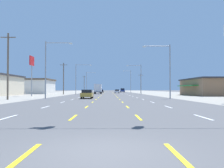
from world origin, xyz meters
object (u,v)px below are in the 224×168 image
suv_far_right_far (122,90)px  pole_sign_left_row_1 (32,65)px  streetlight_right_row_0 (167,67)px  streetlight_left_row_0 (49,65)px  streetlight_right_row_2 (130,80)px  streetlight_left_row_2 (88,81)px  sedan_inner_left_nearest (87,94)px  sedan_inner_left_midfar (101,91)px  streetlight_right_row_1 (139,77)px  streetlight_left_row_1 (78,76)px  box_truck_inner_left_near (98,88)px  sedan_inner_right_mid (117,91)px

suv_far_right_far → pole_sign_left_row_1: bearing=-110.6°
suv_far_right_far → streetlight_right_row_0: size_ratio=0.55×
streetlight_left_row_0 → streetlight_right_row_2: 72.91m
suv_far_right_far → streetlight_right_row_2: bearing=-71.9°
streetlight_left_row_2 → sedan_inner_left_nearest: bearing=-84.9°
sedan_inner_left_midfar → streetlight_right_row_1: bearing=-69.2°
sedan_inner_left_nearest → streetlight_left_row_1: (-6.17, 34.74, 4.79)m
streetlight_right_row_0 → streetlight_left_row_2: 72.85m
box_truck_inner_left_near → streetlight_right_row_1: size_ratio=0.78×
streetlight_left_row_0 → streetlight_right_row_0: 19.30m
sedan_inner_right_mid → sedan_inner_left_midfar: (-6.57, 14.69, 0.00)m
box_truck_inner_left_near → streetlight_left_row_2: bearing=101.8°
streetlight_left_row_2 → pole_sign_left_row_1: bearing=-97.8°
sedan_inner_left_nearest → sedan_inner_right_mid: same height
sedan_inner_left_nearest → streetlight_left_row_2: bearing=95.1°
pole_sign_left_row_1 → streetlight_left_row_2: streetlight_left_row_2 is taller
sedan_inner_left_nearest → streetlight_right_row_2: size_ratio=0.44×
streetlight_right_row_0 → streetlight_left_row_1: streetlight_left_row_1 is taller
pole_sign_left_row_1 → streetlight_right_row_1: (26.91, 20.08, -1.62)m
sedan_inner_left_nearest → streetlight_right_row_0: (13.04, -0.38, 4.48)m
streetlight_right_row_1 → streetlight_right_row_2: 35.13m
streetlight_left_row_0 → box_truck_inner_left_near: bearing=81.4°
streetlight_left_row_0 → streetlight_right_row_0: streetlight_left_row_0 is taller
sedan_inner_left_midfar → streetlight_right_row_2: size_ratio=0.44×
sedan_inner_right_mid → streetlight_left_row_1: bearing=-123.8°
sedan_inner_left_nearest → streetlight_left_row_1: streetlight_left_row_1 is taller
sedan_inner_left_midfar → streetlight_right_row_2: streetlight_right_row_2 is taller
streetlight_right_row_0 → streetlight_left_row_2: (-19.31, 70.25, 0.27)m
sedan_inner_left_midfar → suv_far_right_far: suv_far_right_far is taller
pole_sign_left_row_1 → streetlight_right_row_2: size_ratio=0.88×
streetlight_left_row_2 → sedan_inner_left_midfar: bearing=-10.4°
pole_sign_left_row_1 → streetlight_left_row_2: (7.59, 55.20, -1.55)m
pole_sign_left_row_1 → box_truck_inner_left_near: bearing=61.8°
streetlight_left_row_0 → streetlight_right_row_1: bearing=61.2°
streetlight_left_row_0 → streetlight_right_row_1: streetlight_left_row_0 is taller
sedan_inner_left_nearest → streetlight_right_row_1: streetlight_right_row_1 is taller
sedan_inner_left_midfar → streetlight_right_row_2: 14.12m
pole_sign_left_row_1 → streetlight_right_row_1: bearing=36.7°
sedan_inner_right_mid → streetlight_right_row_2: 17.90m
sedan_inner_left_nearest → suv_far_right_far: (10.27, 78.98, 0.27)m
box_truck_inner_left_near → streetlight_left_row_0: (-6.16, -40.70, 3.63)m
sedan_inner_left_nearest → sedan_inner_left_midfar: size_ratio=1.00×
pole_sign_left_row_1 → streetlight_left_row_2: bearing=82.2°
sedan_inner_left_midfar → streetlight_left_row_2: size_ratio=0.48×
sedan_inner_left_midfar → pole_sign_left_row_1: bearing=-104.5°
sedan_inner_left_nearest → streetlight_right_row_1: size_ratio=0.49×
sedan_inner_left_nearest → box_truck_inner_left_near: 40.33m
box_truck_inner_left_near → pole_sign_left_row_1: size_ratio=0.80×
streetlight_left_row_2 → sedan_inner_right_mid: bearing=-50.7°
streetlight_left_row_0 → sedan_inner_left_nearest: bearing=3.5°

